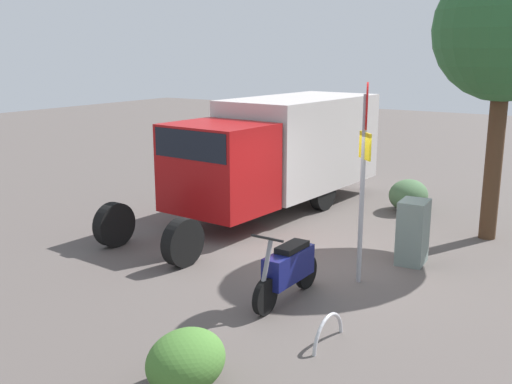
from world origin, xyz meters
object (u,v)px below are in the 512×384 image
Objects in this scene: motorcycle at (288,269)px; street_tree at (506,32)px; stop_sign at (364,152)px; bike_rack_hoop at (328,343)px; box_truck_near at (278,148)px; utility_cabinet at (413,232)px.

street_tree is at bearing 160.27° from motorcycle.
stop_sign reaches higher than motorcycle.
bike_rack_hoop is (2.29, 0.54, -2.25)m from stop_sign.
motorcycle reaches higher than bike_rack_hoop.
box_truck_near is 7.25m from bike_rack_hoop.
utility_cabinet reaches higher than bike_rack_hoop.
utility_cabinet is (-2.72, 1.09, 0.08)m from motorcycle.
street_tree is at bearing 98.10° from box_truck_near.
utility_cabinet is at bearing -19.68° from street_tree.
street_tree is (-0.35, 4.95, 2.68)m from box_truck_near.
motorcycle is 1.52× the size of utility_cabinet.
utility_cabinet is (-1.40, 0.44, -1.65)m from stop_sign.
street_tree is 4.41m from utility_cabinet.
street_tree is at bearing 160.32° from utility_cabinet.
stop_sign is 4.44m from street_tree.
box_truck_near is at bearing -133.06° from stop_sign.
stop_sign is at bearing -17.61° from utility_cabinet.
motorcycle is 0.32× the size of street_tree.
street_tree reaches higher than utility_cabinet.
bike_rack_hoop is (5.71, 4.20, -1.54)m from box_truck_near.
motorcycle is 1.62m from bike_rack_hoop.
motorcycle is at bearing -129.46° from bike_rack_hoop.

